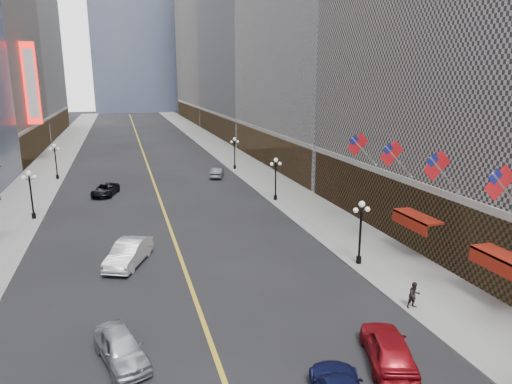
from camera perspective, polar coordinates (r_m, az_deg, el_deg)
sidewalk_east at (r=69.93m, az=-1.70°, el=3.56°), size 6.00×230.00×0.15m
sidewalk_west at (r=68.49m, az=-24.99°, el=2.02°), size 6.00×230.00×0.15m
lane_line at (r=77.63m, az=-13.70°, el=4.16°), size 0.25×200.00×0.02m
bldg_east_c at (r=108.43m, az=1.64°, el=20.04°), size 26.60×40.60×48.80m
bldg_east_d at (r=150.44m, az=-3.79°, el=20.99°), size 26.60×46.60×62.80m
streetlamp_east_1 at (r=32.16m, az=12.95°, el=-4.14°), size 1.26×0.44×4.52m
streetlamp_east_2 at (r=48.09m, az=2.47°, el=2.20°), size 1.26×0.44×4.52m
streetlamp_east_3 at (r=65.10m, az=-2.69°, el=5.29°), size 1.26×0.44×4.52m
streetlamp_west_2 at (r=46.31m, az=-26.35°, el=0.28°), size 1.26×0.44×4.52m
streetlamp_west_3 at (r=63.80m, az=-23.78°, el=3.94°), size 1.26×0.44×4.52m
flag_2 at (r=26.98m, az=28.40°, el=0.69°), size 2.87×0.12×2.87m
flag_3 at (r=30.62m, az=21.90°, el=2.78°), size 2.87×0.12×2.87m
flag_4 at (r=34.61m, az=16.82°, el=4.37°), size 2.87×0.12×2.87m
flag_5 at (r=38.83m, az=12.81°, el=5.61°), size 2.87×0.12×2.87m
awning_b at (r=28.66m, az=28.57°, el=-7.42°), size 1.40×4.00×0.93m
awning_c at (r=34.37m, az=19.25°, el=-3.09°), size 1.40×4.00×0.93m
theatre_marquee at (r=77.49m, az=-26.29°, el=12.05°), size 2.00×0.55×12.00m
car_nb_near at (r=22.92m, az=-16.52°, el=-18.13°), size 2.90×4.63×1.47m
car_nb_mid at (r=33.38m, az=-15.63°, el=-7.37°), size 3.70×5.44×1.70m
car_nb_far at (r=53.68m, az=-18.35°, el=0.28°), size 3.37×5.13×1.31m
car_sb_mid at (r=22.74m, az=16.19°, el=-18.19°), size 3.29×5.07×1.61m
car_sb_far at (r=60.51m, az=-4.89°, el=2.45°), size 2.66×4.37×1.36m
ped_east_walk at (r=27.64m, az=19.17°, el=-12.08°), size 0.75×0.41×1.54m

